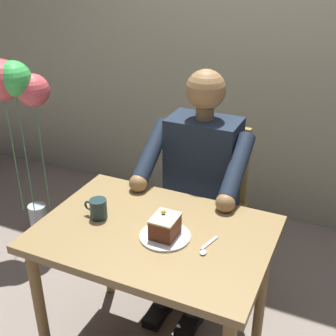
{
  "coord_description": "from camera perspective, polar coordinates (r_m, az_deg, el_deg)",
  "views": [
    {
      "loc": [
        -0.69,
        1.36,
        1.77
      ],
      "look_at": [
        -0.02,
        -0.1,
        0.96
      ],
      "focal_mm": 47.11,
      "sensor_mm": 36.0,
      "label": 1
    }
  ],
  "objects": [
    {
      "name": "dessert_spoon",
      "position": [
        1.76,
        4.95,
        -10.28
      ],
      "size": [
        0.04,
        0.14,
        0.01
      ],
      "color": "silver",
      "rests_on": "dining_table"
    },
    {
      "name": "dining_table",
      "position": [
        1.92,
        -1.79,
        -10.45
      ],
      "size": [
        0.97,
        0.68,
        0.71
      ],
      "color": "olive",
      "rests_on": "ground"
    },
    {
      "name": "chair",
      "position": [
        2.49,
        5.08,
        -3.92
      ],
      "size": [
        0.42,
        0.42,
        0.92
      ],
      "color": "olive",
      "rests_on": "ground"
    },
    {
      "name": "cake_slice",
      "position": [
        1.79,
        -0.39,
        -7.52
      ],
      "size": [
        0.1,
        0.12,
        0.11
      ],
      "color": "#5E2B19",
      "rests_on": "dessert_plate"
    },
    {
      "name": "balloon_display",
      "position": [
        2.76,
        -19.1,
        8.61
      ],
      "size": [
        0.35,
        0.32,
        1.21
      ],
      "color": "#B2C1C6",
      "rests_on": "ground"
    },
    {
      "name": "seated_person",
      "position": [
        2.28,
        3.74,
        -2.69
      ],
      "size": [
        0.53,
        0.58,
        1.26
      ],
      "color": "#1C2738",
      "rests_on": "ground"
    },
    {
      "name": "coffee_cup",
      "position": [
        1.94,
        -9.04,
        -5.17
      ],
      "size": [
        0.11,
        0.07,
        0.09
      ],
      "color": "#203739",
      "rests_on": "dining_table"
    },
    {
      "name": "dessert_plate",
      "position": [
        1.81,
        -0.39,
        -8.81
      ],
      "size": [
        0.21,
        0.21,
        0.01
      ],
      "primitive_type": "cylinder",
      "color": "white",
      "rests_on": "dining_table"
    }
  ]
}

